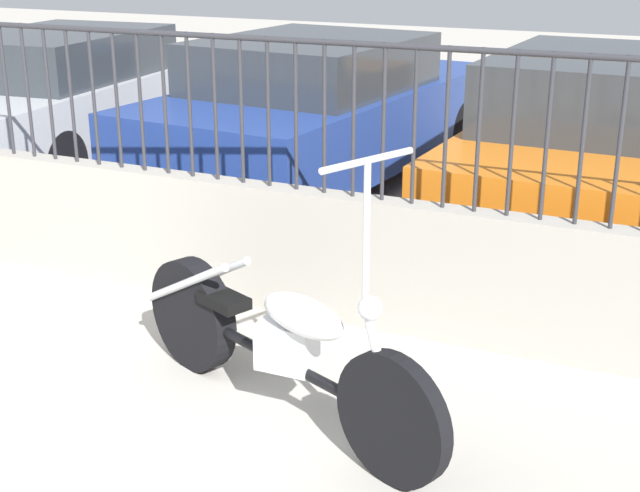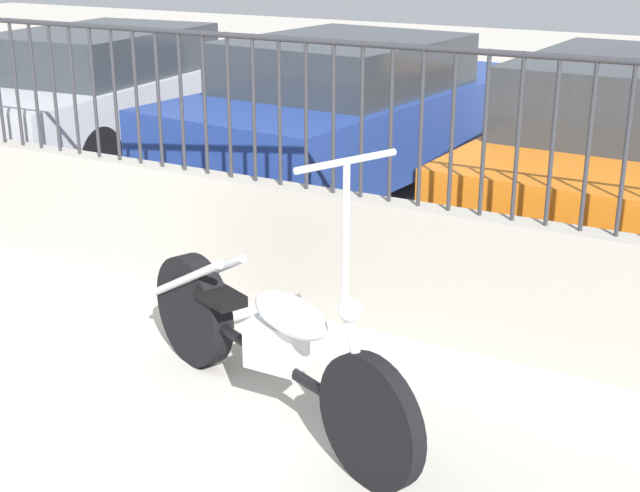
{
  "view_description": "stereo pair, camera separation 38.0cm",
  "coord_description": "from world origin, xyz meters",
  "px_view_note": "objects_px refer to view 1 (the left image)",
  "views": [
    {
      "loc": [
        3.52,
        -2.06,
        2.34
      ],
      "look_at": [
        1.64,
        2.11,
        0.7
      ],
      "focal_mm": 50.0,
      "sensor_mm": 36.0,
      "label": 1
    },
    {
      "loc": [
        3.86,
        -1.89,
        2.34
      ],
      "look_at": [
        1.64,
        2.11,
        0.7
      ],
      "focal_mm": 50.0,
      "sensor_mm": 36.0,
      "label": 2
    }
  ],
  "objects_px": {
    "car_silver": "(72,95)",
    "car_orange": "(607,142)",
    "motorcycle_black": "(267,339)",
    "car_blue": "(321,109)"
  },
  "relations": [
    {
      "from": "car_silver",
      "to": "car_blue",
      "type": "relative_size",
      "value": 1.03
    },
    {
      "from": "car_silver",
      "to": "car_blue",
      "type": "height_order",
      "value": "car_blue"
    },
    {
      "from": "motorcycle_black",
      "to": "car_blue",
      "type": "bearing_deg",
      "value": 134.05
    },
    {
      "from": "car_silver",
      "to": "car_orange",
      "type": "distance_m",
      "value": 5.43
    },
    {
      "from": "car_blue",
      "to": "car_orange",
      "type": "bearing_deg",
      "value": -91.93
    },
    {
      "from": "car_silver",
      "to": "car_blue",
      "type": "bearing_deg",
      "value": -88.42
    },
    {
      "from": "motorcycle_black",
      "to": "car_blue",
      "type": "xyz_separation_m",
      "value": [
        -1.56,
        4.15,
        0.31
      ]
    },
    {
      "from": "motorcycle_black",
      "to": "car_blue",
      "type": "distance_m",
      "value": 4.45
    },
    {
      "from": "car_blue",
      "to": "car_orange",
      "type": "relative_size",
      "value": 1.01
    },
    {
      "from": "car_blue",
      "to": "motorcycle_black",
      "type": "bearing_deg",
      "value": -153.48
    }
  ]
}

